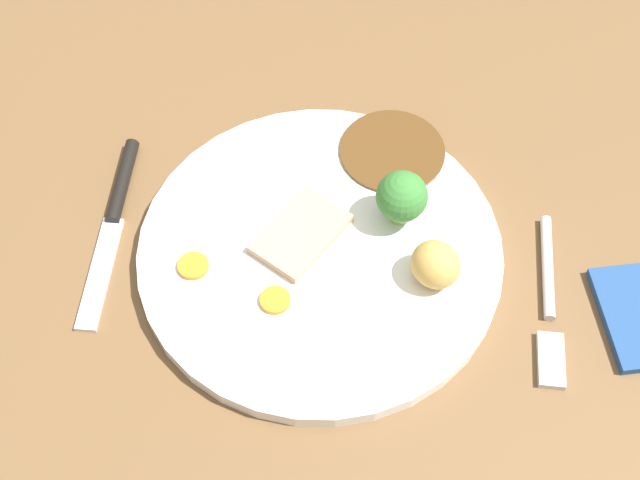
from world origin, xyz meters
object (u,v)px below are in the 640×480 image
(roast_potato_left, at_px, (436,265))
(knife, at_px, (115,214))
(carrot_coin_back, at_px, (193,266))
(meat_slice_main, at_px, (301,234))
(dinner_plate, at_px, (320,251))
(fork, at_px, (549,304))
(broccoli_floret, at_px, (402,197))
(carrot_coin_front, at_px, (278,300))

(roast_potato_left, distance_m, knife, 0.27)
(carrot_coin_back, distance_m, knife, 0.09)
(meat_slice_main, bearing_deg, dinner_plate, 153.86)
(fork, xyz_separation_m, knife, (0.36, -0.04, 0.00))
(meat_slice_main, distance_m, carrot_coin_back, 0.09)
(roast_potato_left, relative_size, carrot_coin_back, 1.63)
(roast_potato_left, distance_m, broccoli_floret, 0.06)
(dinner_plate, bearing_deg, broccoli_floret, -149.39)
(broccoli_floret, relative_size, knife, 0.27)
(dinner_plate, bearing_deg, knife, -5.91)
(meat_slice_main, distance_m, knife, 0.16)
(meat_slice_main, relative_size, broccoli_floret, 1.51)
(broccoli_floret, bearing_deg, meat_slice_main, 19.84)
(broccoli_floret, bearing_deg, dinner_plate, 30.61)
(carrot_coin_back, bearing_deg, roast_potato_left, -175.67)
(meat_slice_main, bearing_deg, roast_potato_left, 166.91)
(carrot_coin_front, relative_size, carrot_coin_back, 0.97)
(dinner_plate, relative_size, roast_potato_left, 7.31)
(dinner_plate, distance_m, broccoli_floret, 0.08)
(dinner_plate, xyz_separation_m, meat_slice_main, (0.02, -0.01, 0.01))
(broccoli_floret, distance_m, fork, 0.14)
(meat_slice_main, bearing_deg, knife, -3.61)
(fork, height_order, knife, knife)
(dinner_plate, xyz_separation_m, broccoli_floret, (-0.06, -0.04, 0.04))
(carrot_coin_front, relative_size, broccoli_floret, 0.47)
(fork, bearing_deg, carrot_coin_front, -82.69)
(roast_potato_left, relative_size, carrot_coin_front, 1.69)
(fork, bearing_deg, knife, -97.48)
(carrot_coin_back, xyz_separation_m, broccoli_floret, (-0.16, -0.07, 0.03))
(dinner_plate, xyz_separation_m, carrot_coin_back, (0.10, 0.03, 0.01))
(meat_slice_main, height_order, broccoli_floret, broccoli_floret)
(carrot_coin_front, bearing_deg, fork, -171.98)
(carrot_coin_back, bearing_deg, broccoli_floret, -156.91)
(roast_potato_left, relative_size, fork, 0.26)
(broccoli_floret, bearing_deg, knife, 4.34)
(meat_slice_main, height_order, fork, meat_slice_main)
(broccoli_floret, bearing_deg, carrot_coin_back, 23.09)
(meat_slice_main, bearing_deg, broccoli_floret, -160.16)
(carrot_coin_back, relative_size, knife, 0.13)
(meat_slice_main, distance_m, roast_potato_left, 0.11)
(carrot_coin_back, bearing_deg, carrot_coin_front, 162.23)
(carrot_coin_front, xyz_separation_m, carrot_coin_back, (0.07, -0.02, 0.00))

